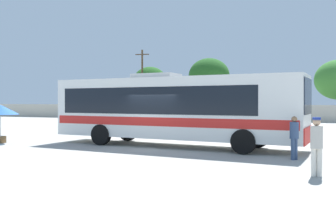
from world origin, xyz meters
TOP-DOWN VIEW (x-y plane):
  - ground_plane at (0.00, 10.00)m, footprint 300.00×300.00m
  - perimeter_wall at (0.00, 26.39)m, footprint 80.00×0.30m
  - coach_bus_white_red at (0.44, 0.71)m, footprint 12.61×3.49m
  - attendant_by_bus_door at (6.37, -1.59)m, footprint 0.46×0.46m
  - passenger_waiting_on_apron at (7.22, -4.70)m, footprint 0.38×0.38m
  - vendor_umbrella_secondary_blue at (-8.37, -1.45)m, footprint 1.91×1.91m
  - parked_car_leftmost_dark_blue at (-15.03, 22.66)m, footprint 4.43×2.21m
  - parked_car_second_grey at (-8.01, 22.08)m, footprint 4.30×2.03m
  - parked_car_third_white at (-2.22, 22.08)m, footprint 4.41×2.28m
  - utility_pole_near at (-14.76, 28.10)m, footprint 1.79×0.49m
  - roadside_tree_left at (-14.54, 30.00)m, footprint 4.53×4.53m
  - roadside_tree_midleft at (-6.12, 29.55)m, footprint 5.11×5.11m

SIDE VIEW (x-z plane):
  - ground_plane at x=0.00m, z-range 0.00..0.00m
  - parked_car_third_white at x=-2.22m, z-range 0.05..1.45m
  - parked_car_leftmost_dark_blue at x=-15.03m, z-range 0.04..1.54m
  - parked_car_second_grey at x=-8.01m, z-range 0.04..1.58m
  - perimeter_wall at x=0.00m, z-range 0.00..1.82m
  - attendant_by_bus_door at x=6.37m, z-range 0.11..1.74m
  - passenger_waiting_on_apron at x=7.22m, z-range 0.12..1.84m
  - vendor_umbrella_secondary_blue at x=-8.37m, z-range 0.69..2.72m
  - coach_bus_white_red at x=0.44m, z-range 0.12..3.68m
  - utility_pole_near at x=-14.76m, z-range 0.19..9.15m
  - roadside_tree_left at x=-14.54m, z-range 1.51..8.40m
  - roadside_tree_midleft at x=-6.12m, z-range 1.64..9.28m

